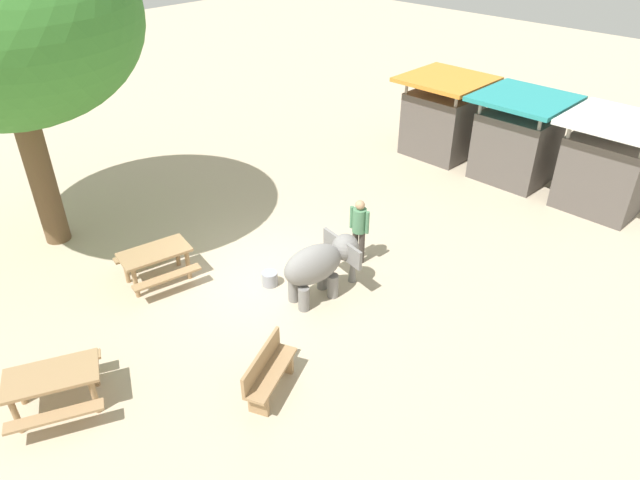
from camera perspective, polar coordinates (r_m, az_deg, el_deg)
ground_plane at (r=13.05m, az=-5.51°, el=-3.79°), size 60.00×60.00×0.00m
elephant at (r=12.01m, az=0.07°, el=-2.36°), size 1.25×1.89×1.30m
person_handler at (r=13.08m, az=3.93°, el=1.35°), size 0.51×0.32×1.62m
wooden_bench at (r=10.17m, az=-5.25°, el=-12.88°), size 0.92×1.44×0.88m
picnic_table_near at (r=13.11m, az=-16.10°, el=-1.78°), size 1.74×1.76×0.78m
picnic_table_far at (r=10.74m, az=-25.10°, el=-12.78°), size 1.98×1.99×0.78m
market_stall_orange at (r=19.07m, az=12.08°, el=11.61°), size 2.50×2.50×2.52m
market_stall_teal at (r=17.93m, az=19.04°, el=9.20°), size 2.50×2.50×2.52m
market_stall_white at (r=17.11m, az=26.68°, el=6.37°), size 2.50×2.50×2.52m
feed_bucket at (r=12.75m, az=-5.04°, el=-3.85°), size 0.36×0.36×0.32m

